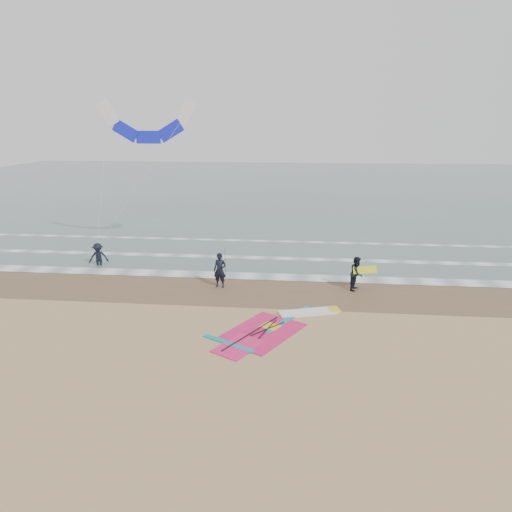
# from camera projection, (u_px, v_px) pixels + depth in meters

# --- Properties ---
(ground) EXTENTS (120.00, 120.00, 0.00)m
(ground) POSITION_uv_depth(u_px,v_px,m) (275.00, 343.00, 18.62)
(ground) COLOR tan
(ground) RESTS_ON ground
(sea_water) EXTENTS (120.00, 80.00, 0.02)m
(sea_water) POSITION_uv_depth(u_px,v_px,m) (295.00, 186.00, 64.46)
(sea_water) COLOR #47605E
(sea_water) RESTS_ON ground
(wet_sand_band) EXTENTS (120.00, 5.00, 0.01)m
(wet_sand_band) POSITION_uv_depth(u_px,v_px,m) (281.00, 291.00, 24.35)
(wet_sand_band) COLOR brown
(wet_sand_band) RESTS_ON ground
(foam_waterline) EXTENTS (120.00, 9.15, 0.02)m
(foam_waterline) POSITION_uv_depth(u_px,v_px,m) (285.00, 266.00, 28.59)
(foam_waterline) COLOR white
(foam_waterline) RESTS_ON ground
(windsurf_rig) EXTENTS (5.97, 5.65, 0.14)m
(windsurf_rig) POSITION_uv_depth(u_px,v_px,m) (276.00, 327.00, 20.00)
(windsurf_rig) COLOR white
(windsurf_rig) RESTS_ON ground
(person_standing) EXTENTS (0.77, 0.57, 1.92)m
(person_standing) POSITION_uv_depth(u_px,v_px,m) (220.00, 270.00, 24.65)
(person_standing) COLOR black
(person_standing) RESTS_ON ground
(person_walking) EXTENTS (0.98, 1.09, 1.83)m
(person_walking) POSITION_uv_depth(u_px,v_px,m) (357.00, 273.00, 24.30)
(person_walking) COLOR black
(person_walking) RESTS_ON ground
(person_wading) EXTENTS (1.33, 1.01, 1.82)m
(person_wading) POSITION_uv_depth(u_px,v_px,m) (98.00, 252.00, 28.38)
(person_wading) COLOR black
(person_wading) RESTS_ON ground
(held_pole) EXTENTS (0.17, 0.86, 1.82)m
(held_pole) POSITION_uv_depth(u_px,v_px,m) (225.00, 263.00, 24.50)
(held_pole) COLOR black
(held_pole) RESTS_ON ground
(carried_kiteboard) EXTENTS (1.30, 0.51, 0.39)m
(carried_kiteboard) POSITION_uv_depth(u_px,v_px,m) (365.00, 270.00, 24.10)
(carried_kiteboard) COLOR yellow
(carried_kiteboard) RESTS_ON ground
(surf_kite) EXTENTS (6.81, 3.91, 8.95)m
(surf_kite) POSITION_uv_depth(u_px,v_px,m) (147.00, 125.00, 29.66)
(surf_kite) COLOR white
(surf_kite) RESTS_ON ground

